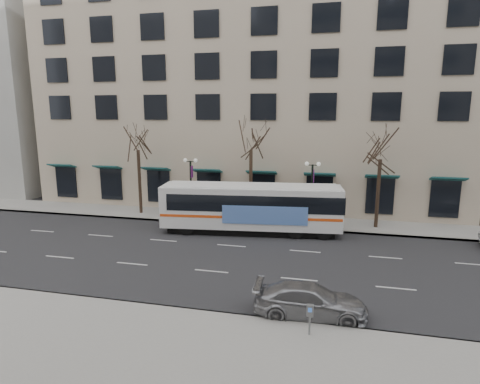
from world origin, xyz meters
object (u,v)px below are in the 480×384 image
(tree_far_left, at_px, (137,139))
(silver_car, at_px, (310,301))
(tree_far_mid, at_px, (251,138))
(lamp_post_right, at_px, (312,191))
(city_bus, at_px, (252,207))
(tree_far_right, at_px, (381,147))
(lamp_post_left, at_px, (191,185))
(pay_station, at_px, (310,313))

(tree_far_left, bearing_deg, silver_car, -43.49)
(silver_car, bearing_deg, tree_far_mid, 18.25)
(lamp_post_right, relative_size, city_bus, 0.38)
(tree_far_left, distance_m, silver_car, 22.60)
(tree_far_right, bearing_deg, city_bus, -161.70)
(lamp_post_right, bearing_deg, tree_far_right, 6.85)
(tree_far_left, distance_m, lamp_post_right, 15.48)
(silver_car, bearing_deg, lamp_post_left, 33.95)
(tree_far_left, xyz_separation_m, city_bus, (10.74, -3.06, -4.71))
(tree_far_mid, xyz_separation_m, city_bus, (0.74, -3.06, -4.92))
(lamp_post_right, height_order, silver_car, lamp_post_right)
(lamp_post_right, relative_size, pay_station, 4.03)
(tree_far_mid, relative_size, silver_car, 1.70)
(lamp_post_right, bearing_deg, lamp_post_left, 180.00)
(silver_car, bearing_deg, city_bus, 20.07)
(lamp_post_left, bearing_deg, pay_station, -56.12)
(tree_far_mid, relative_size, pay_station, 6.61)
(tree_far_left, relative_size, city_bus, 0.61)
(tree_far_mid, height_order, tree_far_right, tree_far_mid)
(lamp_post_left, bearing_deg, silver_car, -53.12)
(tree_far_mid, distance_m, tree_far_right, 10.01)
(tree_far_right, distance_m, city_bus, 10.71)
(lamp_post_left, height_order, silver_car, lamp_post_left)
(tree_far_mid, xyz_separation_m, pay_station, (5.90, -16.83, -5.82))
(tree_far_left, height_order, lamp_post_right, tree_far_left)
(lamp_post_left, height_order, city_bus, lamp_post_left)
(tree_far_mid, bearing_deg, pay_station, -70.67)
(tree_far_right, xyz_separation_m, lamp_post_left, (-14.99, -0.60, -3.48))
(tree_far_right, relative_size, lamp_post_right, 1.55)
(tree_far_mid, relative_size, tree_far_right, 1.06)
(tree_far_right, height_order, pay_station, tree_far_right)
(lamp_post_left, bearing_deg, tree_far_mid, 6.85)
(lamp_post_right, distance_m, city_bus, 5.01)
(tree_far_right, distance_m, silver_car, 16.58)
(tree_far_mid, relative_size, lamp_post_left, 1.64)
(silver_car, bearing_deg, pay_station, 179.91)
(lamp_post_right, height_order, pay_station, lamp_post_right)
(tree_far_mid, bearing_deg, lamp_post_left, -173.15)
(tree_far_left, distance_m, city_bus, 12.12)
(lamp_post_left, relative_size, lamp_post_right, 1.00)
(tree_far_left, bearing_deg, lamp_post_left, -6.83)
(silver_car, xyz_separation_m, pay_station, (0.09, -1.83, 0.36))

